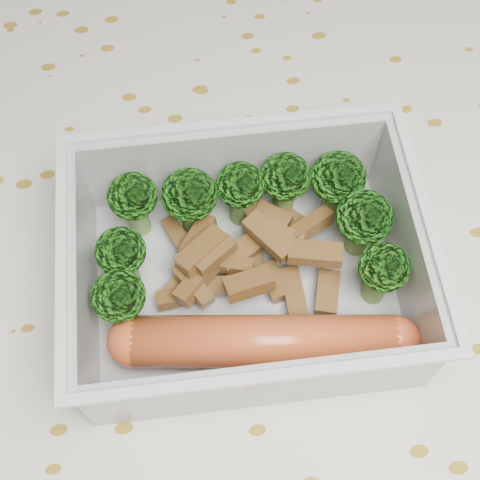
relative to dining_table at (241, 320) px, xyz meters
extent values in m
plane|color=olive|center=(0.00, 0.00, -0.67)|extent=(4.00, 4.00, 0.00)
cube|color=brown|center=(0.00, 0.00, 0.06)|extent=(1.40, 0.90, 0.04)
cube|color=silver|center=(0.00, 0.00, 0.09)|extent=(1.46, 0.96, 0.01)
cube|color=silver|center=(0.00, -0.02, 0.09)|extent=(0.18, 0.14, 0.00)
cube|color=silver|center=(0.00, 0.05, 0.12)|extent=(0.17, 0.01, 0.06)
cube|color=silver|center=(0.00, -0.08, 0.12)|extent=(0.17, 0.01, 0.06)
cube|color=silver|center=(0.08, -0.02, 0.12)|extent=(0.01, 0.12, 0.06)
cube|color=silver|center=(-0.08, -0.01, 0.12)|extent=(0.01, 0.12, 0.06)
cube|color=silver|center=(0.00, 0.05, 0.15)|extent=(0.18, 0.01, 0.00)
cube|color=silver|center=(0.00, -0.08, 0.15)|extent=(0.18, 0.01, 0.00)
cube|color=silver|center=(0.09, -0.02, 0.15)|extent=(0.01, 0.13, 0.00)
cube|color=silver|center=(-0.09, -0.01, 0.15)|extent=(0.01, 0.13, 0.00)
cylinder|color=#608C3F|center=(-0.05, 0.03, 0.11)|extent=(0.01, 0.01, 0.03)
ellipsoid|color=#277C14|center=(-0.05, 0.03, 0.13)|extent=(0.03, 0.03, 0.02)
cylinder|color=#608C3F|center=(-0.02, 0.03, 0.10)|extent=(0.01, 0.01, 0.02)
ellipsoid|color=#277C14|center=(-0.02, 0.03, 0.13)|extent=(0.03, 0.03, 0.03)
cylinder|color=#608C3F|center=(0.00, 0.03, 0.11)|extent=(0.01, 0.01, 0.03)
ellipsoid|color=#277C14|center=(0.00, 0.03, 0.13)|extent=(0.03, 0.03, 0.02)
cylinder|color=#608C3F|center=(0.03, 0.03, 0.11)|extent=(0.01, 0.01, 0.02)
ellipsoid|color=#277C14|center=(0.03, 0.03, 0.13)|extent=(0.03, 0.03, 0.02)
cylinder|color=#608C3F|center=(0.06, 0.02, 0.10)|extent=(0.01, 0.01, 0.02)
ellipsoid|color=#277C14|center=(0.06, 0.02, 0.13)|extent=(0.03, 0.03, 0.03)
cylinder|color=#608C3F|center=(-0.06, 0.00, 0.11)|extent=(0.01, 0.01, 0.03)
ellipsoid|color=#277C14|center=(-0.06, 0.00, 0.13)|extent=(0.03, 0.03, 0.02)
cylinder|color=#608C3F|center=(0.06, 0.00, 0.10)|extent=(0.01, 0.01, 0.02)
ellipsoid|color=#277C14|center=(0.06, 0.00, 0.13)|extent=(0.03, 0.03, 0.03)
cylinder|color=#608C3F|center=(-0.07, -0.03, 0.11)|extent=(0.01, 0.01, 0.03)
ellipsoid|color=#277C14|center=(-0.07, -0.03, 0.13)|extent=(0.03, 0.03, 0.02)
cylinder|color=#608C3F|center=(0.07, -0.03, 0.11)|extent=(0.01, 0.01, 0.03)
ellipsoid|color=#277C14|center=(0.07, -0.03, 0.13)|extent=(0.03, 0.03, 0.02)
cube|color=brown|center=(0.04, -0.01, 0.12)|extent=(0.03, 0.02, 0.01)
cube|color=brown|center=(-0.02, 0.00, 0.12)|extent=(0.03, 0.03, 0.01)
cube|color=brown|center=(-0.03, -0.02, 0.11)|extent=(0.03, 0.03, 0.01)
cube|color=brown|center=(-0.02, -0.01, 0.12)|extent=(0.03, 0.02, 0.01)
cube|color=brown|center=(-0.03, 0.02, 0.10)|extent=(0.02, 0.02, 0.01)
cube|color=brown|center=(-0.03, -0.02, 0.11)|extent=(0.02, 0.03, 0.01)
cube|color=brown|center=(0.04, 0.01, 0.11)|extent=(0.03, 0.02, 0.01)
cube|color=brown|center=(0.01, 0.00, 0.12)|extent=(0.03, 0.03, 0.01)
cube|color=brown|center=(-0.04, -0.01, 0.10)|extent=(0.02, 0.02, 0.01)
cube|color=brown|center=(0.00, -0.01, 0.10)|extent=(0.02, 0.02, 0.01)
cube|color=brown|center=(0.01, 0.02, 0.10)|extent=(0.01, 0.03, 0.01)
cube|color=brown|center=(-0.03, -0.02, 0.10)|extent=(0.03, 0.01, 0.01)
cube|color=brown|center=(0.02, 0.02, 0.11)|extent=(0.02, 0.02, 0.01)
cube|color=brown|center=(-0.01, 0.01, 0.10)|extent=(0.02, 0.02, 0.01)
cube|color=brown|center=(-0.02, -0.02, 0.10)|extent=(0.03, 0.01, 0.01)
cube|color=brown|center=(-0.02, 0.01, 0.11)|extent=(0.02, 0.03, 0.01)
cube|color=brown|center=(0.02, 0.00, 0.11)|extent=(0.03, 0.03, 0.01)
cube|color=brown|center=(0.00, 0.00, 0.11)|extent=(0.03, 0.02, 0.01)
cube|color=brown|center=(-0.01, -0.01, 0.11)|extent=(0.03, 0.02, 0.01)
cube|color=brown|center=(0.02, -0.02, 0.10)|extent=(0.02, 0.02, 0.01)
cube|color=brown|center=(0.01, 0.02, 0.11)|extent=(0.02, 0.03, 0.01)
cube|color=brown|center=(0.03, 0.02, 0.10)|extent=(0.02, 0.02, 0.01)
cube|color=brown|center=(0.04, -0.03, 0.10)|extent=(0.02, 0.03, 0.01)
cube|color=brown|center=(0.00, -0.01, 0.10)|extent=(0.02, 0.03, 0.01)
cube|color=brown|center=(0.02, -0.03, 0.10)|extent=(0.01, 0.03, 0.01)
cube|color=brown|center=(0.00, -0.02, 0.12)|extent=(0.03, 0.02, 0.01)
cylinder|color=#BC4D23|center=(0.00, -0.05, 0.11)|extent=(0.13, 0.05, 0.03)
sphere|color=#BC4D23|center=(0.07, -0.06, 0.11)|extent=(0.03, 0.03, 0.03)
sphere|color=#BC4D23|center=(-0.06, -0.04, 0.11)|extent=(0.03, 0.03, 0.03)
camera|label=1|loc=(-0.03, -0.16, 0.43)|focal=50.00mm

